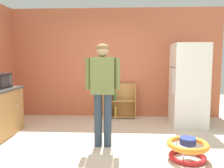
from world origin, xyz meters
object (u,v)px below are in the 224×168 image
at_px(bookshelf, 117,103).
at_px(standing_person, 103,86).
at_px(baby_walker, 188,149).
at_px(refrigerator, 189,86).

distance_m(bookshelf, standing_person, 2.03).
height_order(bookshelf, baby_walker, bookshelf).
xyz_separation_m(bookshelf, standing_person, (-0.19, -1.92, 0.65)).
height_order(refrigerator, bookshelf, refrigerator).
xyz_separation_m(bookshelf, baby_walker, (1.09, -2.37, -0.21)).
height_order(refrigerator, standing_person, refrigerator).
relative_size(refrigerator, standing_person, 1.05).
bearing_deg(standing_person, baby_walker, -19.36).
relative_size(refrigerator, baby_walker, 2.95).
relative_size(bookshelf, standing_person, 0.50).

